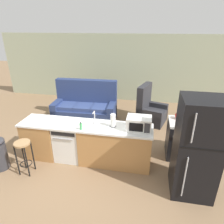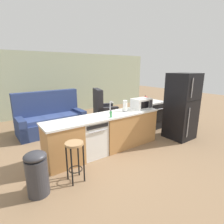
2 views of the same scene
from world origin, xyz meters
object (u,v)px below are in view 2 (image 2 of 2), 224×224
Objects in this scene: refrigerator at (181,106)px; trash_bin at (37,173)px; stove_range at (151,114)px; soap_bottle at (111,114)px; armchair at (103,111)px; kettle at (146,99)px; couch at (51,119)px; bar_stool at (75,153)px; microwave at (141,104)px; dishwasher at (91,138)px; paper_towel_roll at (125,106)px.

refrigerator is 2.49× the size of trash_bin.
soap_bottle is at bearing -160.70° from stove_range.
armchair is (-0.82, 1.74, -0.10)m from stove_range.
couch is at bearing 151.89° from kettle.
bar_stool is (-3.31, -0.13, -0.39)m from refrigerator.
microwave reaches higher than kettle.
stove_range reaches higher than trash_bin.
stove_range is at bearing 11.91° from dishwasher.
dishwasher is 1.68m from microwave.
soap_bottle is (-1.17, -0.22, -0.07)m from microwave.
kettle is (0.87, 0.68, -0.05)m from microwave.
refrigerator is 6.54× the size of paper_towel_roll.
kettle is at bearing 15.58° from dishwasher.
microwave is at bearing 10.81° from soap_bottle.
dishwasher is at bearing 168.07° from refrigerator.
kettle is at bearing 19.50° from trash_bin.
couch is (-0.29, 2.14, -0.03)m from dishwasher.
refrigerator is 1.54× the size of armchair.
paper_towel_roll is 0.24× the size of armchair.
stove_range is 0.44× the size of couch.
microwave is 1.77× the size of paper_towel_roll.
armchair is at bearing 106.03° from refrigerator.
paper_towel_roll reaches higher than stove_range.
armchair reaches higher than dishwasher.
armchair is (-0.82, 2.84, -0.57)m from refrigerator.
trash_bin is 0.62× the size of armchair.
couch is 2.08m from armchair.
soap_bottle is at bearing -118.96° from armchair.
bar_stool is (-2.27, -0.68, -0.50)m from microwave.
bar_stool is 3.88m from armchair.
couch reaches higher than paper_towel_roll.
stove_range is 1.22× the size of bar_stool.
dishwasher is 2.16m from couch.
kettle is at bearing 23.87° from soap_bottle.
couch is at bearing 81.65° from bar_stool.
soap_bottle is at bearing -73.85° from couch.
dishwasher is 0.41× the size of couch.
couch is 1.69× the size of armchair.
dishwasher is at bearing 26.12° from trash_bin.
refrigerator reaches higher than stove_range.
stove_range is 1.19m from refrigerator.
soap_bottle is at bearing -157.63° from paper_towel_roll.
refrigerator is at bearing 2.28° from bar_stool.
stove_range is at bearing 20.40° from bar_stool.
couch reaches higher than dishwasher.
dishwasher reaches higher than bar_stool.
microwave is 2.44× the size of kettle.
soap_bottle is 1.88m from trash_bin.
soap_bottle is (-2.21, 0.32, 0.05)m from refrigerator.
couch reaches higher than armchair.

